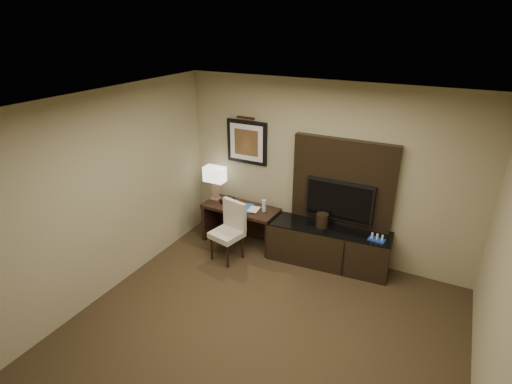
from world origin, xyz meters
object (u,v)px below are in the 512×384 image
Objects in this scene: minibar_tray at (377,238)px; water_bottle at (264,206)px; credenza at (328,246)px; ice_bucket at (322,220)px; desk_chair at (227,234)px; table_lamp at (215,183)px; tv at (339,201)px; desk_phone at (228,200)px; desk at (241,225)px.

water_bottle is at bearing 179.20° from minibar_tray.
ice_bucket is at bearing 179.85° from credenza.
table_lamp reaches higher than desk_chair.
tv is 1.84m from desk_phone.
credenza is 1.16m from water_bottle.
minibar_tray is at bearing 2.19° from desk.
desk is 5.49× the size of minibar_tray.
tv is 5.27× the size of water_bottle.
credenza is at bearing -117.29° from tv.
table_lamp is at bearing 176.99° from water_bottle.
tv is at bearing 58.11° from credenza.
desk_phone is (-0.26, 0.02, 0.38)m from desk.
table_lamp is 2.88× the size of ice_bucket.
desk_chair reaches higher than water_bottle.
desk is 6.05× the size of ice_bucket.
tv reaches higher than ice_bucket.
table_lamp is 1.90m from ice_bucket.
tv reaches higher than minibar_tray.
desk is 0.46m from desk_phone.
desk is 6.51× the size of water_bottle.
desk_chair is 1.46m from ice_bucket.
desk is at bearing 177.34° from credenza.
minibar_tray is at bearing -2.79° from ice_bucket.
ice_bucket is at bearing -141.76° from tv.
tv is at bearing 38.56° from desk_chair.
minibar_tray is (0.70, -0.05, 0.35)m from credenza.
tv is 1.70× the size of table_lamp.
desk is 0.55m from desk_chair.
table_lamp is at bearing 145.77° from desk_chair.
desk_chair is 1.51× the size of table_lamp.
minibar_tray is at bearing -8.60° from credenza.
credenza is 2.03× the size of desk_chair.
credenza is 8.80× the size of ice_bucket.
table_lamp is at bearing 178.44° from minibar_tray.
desk_chair is (-1.50, -0.73, -0.58)m from tv.
water_bottle is (0.41, 0.03, 0.43)m from desk.
desk_chair reaches higher than ice_bucket.
table_lamp reaches higher than credenza.
ice_bucket reaches higher than desk_phone.
tv is (1.55, 0.19, 0.69)m from desk.
minibar_tray is (2.12, 0.54, 0.22)m from desk_chair.
desk_phone is at bearing 131.61° from desk_chair.
water_bottle is at bearing 70.46° from desk_chair.
credenza is at bearing 4.10° from desk.
desk is at bearing -176.38° from water_bottle.
table_lamp is (-0.58, 0.61, 0.51)m from desk_chair.
table_lamp is at bearing 174.00° from desk.
credenza is 0.78m from minibar_tray.
credenza is 1.78m from desk_phone.
tv is 2.08m from table_lamp.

